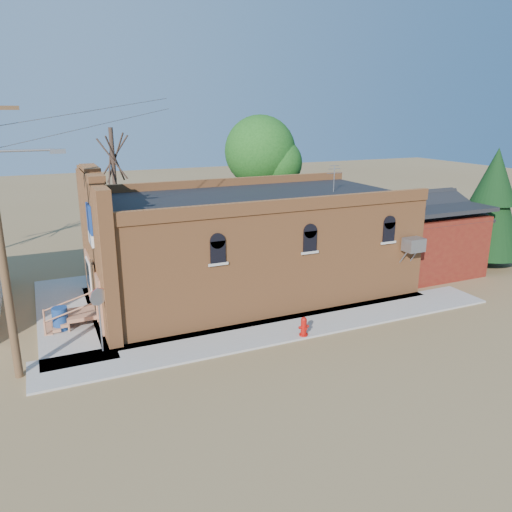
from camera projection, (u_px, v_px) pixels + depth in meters
name	position (u px, v px, depth m)	size (l,w,h in m)	color
ground	(263.00, 345.00, 18.39)	(120.00, 120.00, 0.00)	olive
sidewalk_south	(288.00, 328.00, 19.76)	(19.00, 2.20, 0.08)	#9E9991
sidewalk_west	(70.00, 314.00, 21.18)	(2.60, 10.00, 0.08)	#9E9991
brick_bar	(246.00, 245.00, 23.21)	(16.40, 7.97, 6.30)	#A66132
red_shed	(413.00, 227.00, 27.09)	(5.40, 6.40, 4.30)	#5D140F
utility_pole	(1.00, 234.00, 14.93)	(3.12, 0.26, 9.00)	#543821
tree_bare_near	(113.00, 157.00, 26.97)	(2.80, 2.80, 7.65)	#402E24
tree_leafy	(260.00, 151.00, 30.93)	(4.40, 4.40, 8.15)	#402E24
evergreen_tree	(492.00, 200.00, 26.93)	(3.60, 3.60, 6.50)	#402E24
fire_hydrant	(304.00, 326.00, 18.93)	(0.42, 0.39, 0.75)	#A40D09
stop_sign	(99.00, 303.00, 17.30)	(0.59, 0.37, 2.38)	gray
trash_barrel	(60.00, 319.00, 19.43)	(0.59, 0.59, 0.91)	navy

